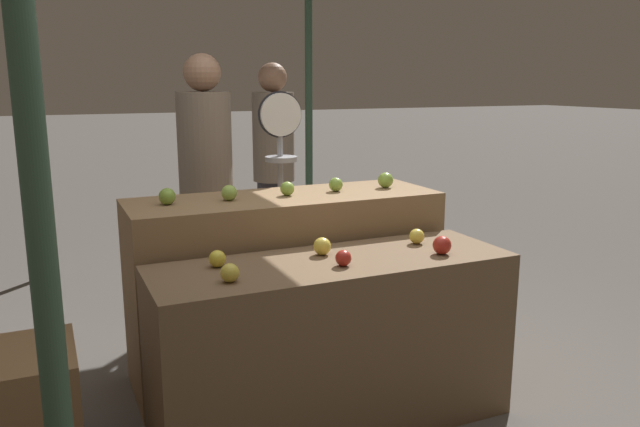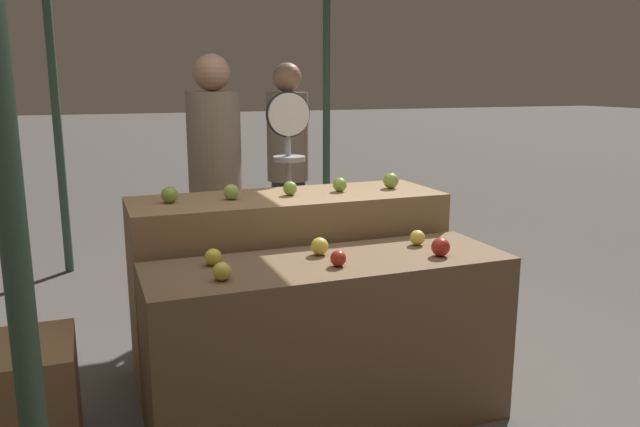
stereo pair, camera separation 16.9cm
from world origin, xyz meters
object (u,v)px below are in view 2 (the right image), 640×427
wooden_crate_side (16,401)px  person_customer_left (288,155)px  produce_scale (289,159)px  person_vendor_at_scale (215,171)px

wooden_crate_side → person_customer_left: bearing=46.9°
wooden_crate_side → produce_scale: bearing=31.4°
person_vendor_at_scale → wooden_crate_side: 1.80m
produce_scale → wooden_crate_side: (-1.54, -0.94, -0.86)m
wooden_crate_side → person_vendor_at_scale: bearing=46.3°
produce_scale → person_customer_left: person_customer_left is taller
produce_scale → person_customer_left: (0.34, 1.07, -0.10)m
produce_scale → person_vendor_at_scale: 0.49m
produce_scale → wooden_crate_side: produce_scale is taller
person_vendor_at_scale → wooden_crate_side: (-1.12, -1.18, -0.77)m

